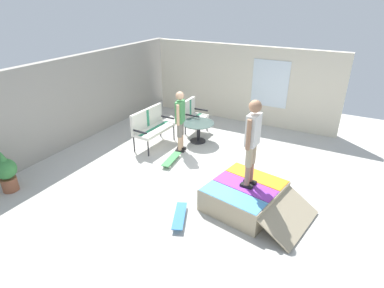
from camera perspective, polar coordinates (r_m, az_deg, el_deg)
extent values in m
cube|color=beige|center=(7.33, 1.96, -6.06)|extent=(12.00, 12.00, 0.10)
cube|color=#9E998E|center=(9.15, -21.15, 7.17)|extent=(9.00, 0.20, 2.33)
cube|color=beige|center=(10.29, 9.14, 10.68)|extent=(0.20, 6.00, 2.41)
cube|color=silver|center=(9.90, 13.96, 10.56)|extent=(0.03, 1.10, 1.40)
cube|color=tan|center=(6.31, 9.43, -9.24)|extent=(1.59, 1.49, 0.46)
cube|color=#4C99D8|center=(5.84, 7.29, -9.41)|extent=(0.66, 1.28, 0.01)
cube|color=purple|center=(6.18, 9.59, -7.44)|extent=(0.66, 1.28, 0.01)
cube|color=orange|center=(6.53, 11.64, -5.67)|extent=(0.66, 1.28, 0.01)
cylinder|color=#B2B2B7|center=(6.45, 4.93, -5.90)|extent=(1.31, 0.30, 0.05)
cube|color=tan|center=(6.03, 17.12, -12.29)|extent=(1.44, 0.90, 0.39)
cylinder|color=black|center=(8.12, -7.95, -0.79)|extent=(0.04, 0.04, 0.44)
cylinder|color=black|center=(8.97, -3.30, 2.05)|extent=(0.04, 0.04, 0.44)
cylinder|color=black|center=(8.40, -10.45, -0.04)|extent=(0.04, 0.04, 0.44)
cylinder|color=black|center=(9.22, -5.72, 2.65)|extent=(0.04, 0.04, 0.44)
cube|color=silver|center=(8.56, -6.85, 2.62)|extent=(1.28, 0.62, 0.08)
cube|color=#338C66|center=(8.55, -6.87, 2.88)|extent=(1.21, 0.16, 0.00)
cube|color=silver|center=(8.59, -8.20, 4.71)|extent=(1.25, 0.15, 0.50)
cube|color=#338C66|center=(8.59, -8.20, 4.71)|extent=(0.10, 0.09, 0.46)
cube|color=black|center=(8.07, -9.52, 2.22)|extent=(0.06, 0.47, 0.04)
cube|color=black|center=(8.95, -4.54, 4.87)|extent=(0.06, 0.47, 0.04)
cylinder|color=black|center=(9.12, 1.38, 2.51)|extent=(0.04, 0.04, 0.44)
cylinder|color=black|center=(9.57, 2.77, 3.64)|extent=(0.04, 0.04, 0.44)
cylinder|color=black|center=(9.31, -1.24, 3.02)|extent=(0.04, 0.04, 0.44)
cylinder|color=black|center=(9.76, 0.24, 4.11)|extent=(0.04, 0.04, 0.44)
cube|color=silver|center=(9.34, 0.80, 4.81)|extent=(0.63, 0.57, 0.08)
cube|color=#338C66|center=(9.33, 0.80, 5.05)|extent=(0.58, 0.12, 0.00)
cube|color=silver|center=(9.34, -0.49, 6.70)|extent=(0.62, 0.10, 0.50)
cube|color=#338C66|center=(9.34, -0.49, 6.70)|extent=(0.10, 0.09, 0.46)
cube|color=black|center=(9.04, 0.00, 5.17)|extent=(0.05, 0.47, 0.04)
cube|color=black|center=(9.53, 1.57, 6.26)|extent=(0.05, 0.47, 0.04)
cylinder|color=black|center=(8.83, 1.07, 2.10)|extent=(0.06, 0.06, 0.55)
cylinder|color=black|center=(8.94, 1.06, 0.57)|extent=(0.44, 0.44, 0.03)
cylinder|color=#425651|center=(8.72, 1.09, 3.82)|extent=(0.90, 0.90, 0.02)
cube|color=black|center=(8.37, -2.21, -1.21)|extent=(0.17, 0.26, 0.05)
cylinder|color=tan|center=(8.27, -2.23, 0.12)|extent=(0.10, 0.10, 0.38)
cylinder|color=slate|center=(8.12, -2.28, 2.54)|extent=(0.13, 0.13, 0.38)
cube|color=black|center=(8.51, -1.89, -0.71)|extent=(0.17, 0.26, 0.05)
cylinder|color=tan|center=(8.42, -1.91, 0.60)|extent=(0.10, 0.10, 0.38)
cylinder|color=slate|center=(8.27, -1.95, 2.99)|extent=(0.13, 0.13, 0.38)
cube|color=#3F8C4C|center=(8.02, -2.17, 5.87)|extent=(0.35, 0.25, 0.56)
sphere|color=tan|center=(7.89, -2.22, 8.73)|extent=(0.21, 0.21, 0.21)
cylinder|color=tan|center=(7.85, -2.57, 5.25)|extent=(0.08, 0.08, 0.53)
cylinder|color=tan|center=(8.21, -1.78, 6.20)|extent=(0.08, 0.08, 0.53)
cube|color=black|center=(6.12, 9.85, -7.45)|extent=(0.13, 0.25, 0.05)
cylinder|color=#9E7051|center=(6.00, 10.01, -5.65)|extent=(0.10, 0.10, 0.40)
cylinder|color=tan|center=(5.81, 10.30, -2.27)|extent=(0.13, 0.13, 0.40)
cube|color=black|center=(6.26, 10.46, -6.71)|extent=(0.13, 0.25, 0.05)
cylinder|color=#9E7051|center=(6.14, 10.63, -4.94)|extent=(0.10, 0.10, 0.40)
cylinder|color=tan|center=(5.95, 10.94, -1.61)|extent=(0.13, 0.13, 0.40)
cube|color=silver|center=(5.67, 11.02, 2.51)|extent=(0.33, 0.20, 0.59)
sphere|color=#9E7051|center=(5.52, 11.40, 6.70)|extent=(0.23, 0.23, 0.23)
cylinder|color=#9E7051|center=(5.51, 10.22, 1.63)|extent=(0.08, 0.08, 0.56)
cylinder|color=#9E7051|center=(5.85, 11.75, 2.97)|extent=(0.08, 0.08, 0.56)
cube|color=#3F8C4C|center=(7.82, -3.75, -2.71)|extent=(0.82, 0.30, 0.02)
cylinder|color=silver|center=(8.05, -2.40, -2.33)|extent=(0.06, 0.04, 0.06)
cylinder|color=silver|center=(8.11, -3.44, -2.14)|extent=(0.06, 0.04, 0.06)
cylinder|color=silver|center=(7.61, -4.05, -4.18)|extent=(0.06, 0.04, 0.06)
cylinder|color=silver|center=(7.67, -5.14, -3.96)|extent=(0.06, 0.04, 0.06)
cube|color=#3372B2|center=(5.97, -2.27, -12.80)|extent=(0.81, 0.50, 0.02)
cylinder|color=silver|center=(6.22, -1.18, -11.72)|extent=(0.06, 0.05, 0.06)
cylinder|color=silver|center=(6.24, -2.67, -11.63)|extent=(0.06, 0.05, 0.06)
cylinder|color=silver|center=(5.79, -1.80, -15.07)|extent=(0.06, 0.05, 0.06)
cylinder|color=silver|center=(5.80, -3.43, -14.96)|extent=(0.06, 0.05, 0.06)
cylinder|color=brown|center=(7.75, -30.14, -6.30)|extent=(0.32, 0.32, 0.30)
sphere|color=#387F3D|center=(7.59, -30.75, -3.91)|extent=(0.44, 0.44, 0.44)
cone|color=#387F3D|center=(7.48, -31.19, -2.17)|extent=(0.24, 0.24, 0.28)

